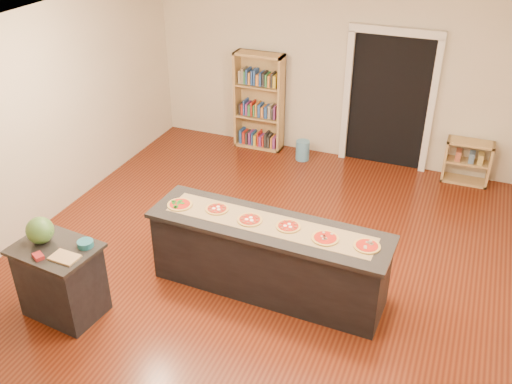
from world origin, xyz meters
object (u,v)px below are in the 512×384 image
at_px(low_shelf, 467,162).
at_px(waste_bin, 303,150).
at_px(watermelon, 40,230).
at_px(bookshelf, 259,102).
at_px(side_counter, 61,280).
at_px(kitchen_island, 268,258).

relative_size(low_shelf, waste_bin, 2.07).
bearing_deg(watermelon, bookshelf, 82.89).
xyz_separation_m(bookshelf, waste_bin, (0.85, -0.20, -0.65)).
height_order(side_counter, bookshelf, bookshelf).
bearing_deg(side_counter, bookshelf, 91.38).
distance_m(side_counter, bookshelf, 4.72).
bearing_deg(waste_bin, bookshelf, 167.01).
relative_size(bookshelf, watermelon, 5.79).
relative_size(kitchen_island, bookshelf, 1.64).
height_order(bookshelf, low_shelf, bookshelf).
bearing_deg(low_shelf, side_counter, -128.99).
height_order(side_counter, waste_bin, side_counter).
bearing_deg(side_counter, low_shelf, 57.23).
relative_size(side_counter, low_shelf, 1.27).
distance_m(bookshelf, low_shelf, 3.43).
bearing_deg(bookshelf, side_counter, -94.85).
relative_size(bookshelf, waste_bin, 5.00).
bearing_deg(kitchen_island, waste_bin, 103.07).
bearing_deg(side_counter, watermelon, 174.28).
distance_m(kitchen_island, low_shelf, 4.00).
height_order(kitchen_island, low_shelf, kitchen_island).
bearing_deg(waste_bin, side_counter, -105.55).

